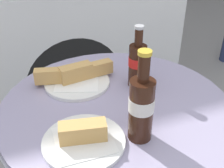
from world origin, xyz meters
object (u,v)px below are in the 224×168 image
bistro_table (116,136)px  lunch_plate_near (76,77)px  cola_bottle_right (143,106)px  lunch_plate_far (84,138)px  cola_bottle_left (137,63)px

bistro_table → lunch_plate_near: 0.25m
cola_bottle_right → lunch_plate_near: bearing=105.2°
lunch_plate_far → cola_bottle_right: bearing=-11.0°
bistro_table → cola_bottle_right: 0.30m
bistro_table → lunch_plate_far: size_ratio=3.41×
cola_bottle_right → bistro_table: bearing=91.2°
cola_bottle_left → bistro_table: bearing=-144.1°
lunch_plate_near → lunch_plate_far: (-0.06, -0.31, -0.01)m
cola_bottle_left → lunch_plate_near: (-0.20, 0.09, -0.06)m
lunch_plate_near → lunch_plate_far: 0.32m
lunch_plate_near → lunch_plate_far: bearing=-101.4°
bistro_table → lunch_plate_near: lunch_plate_near is taller
cola_bottle_left → lunch_plate_near: size_ratio=0.77×
cola_bottle_left → lunch_plate_near: 0.23m
cola_bottle_left → lunch_plate_far: 0.35m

